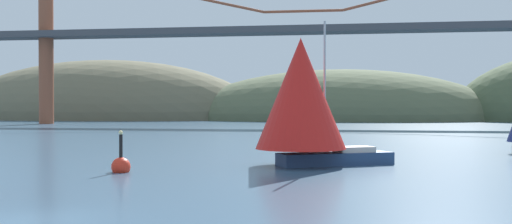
# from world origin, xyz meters

# --- Properties ---
(ground_plane) EXTENTS (360.00, 360.00, 0.00)m
(ground_plane) POSITION_xyz_m (0.00, 0.00, 0.00)
(ground_plane) COLOR #385670
(headland_left) EXTENTS (82.51, 44.00, 30.17)m
(headland_left) POSITION_xyz_m (-55.00, 135.00, 0.00)
(headland_left) COLOR #6B664C
(headland_left) RESTS_ON ground_plane
(headland_center) EXTENTS (77.40, 44.00, 24.33)m
(headland_center) POSITION_xyz_m (5.00, 135.00, 0.00)
(headland_center) COLOR #5B6647
(headland_center) RESTS_ON ground_plane
(suspension_bridge) EXTENTS (135.87, 6.00, 40.49)m
(suspension_bridge) POSITION_xyz_m (0.00, 95.00, 18.51)
(suspension_bridge) COLOR brown
(suspension_bridge) RESTS_ON ground_plane
(sailboat_red_spinnaker) EXTENTS (9.72, 7.71, 9.17)m
(sailboat_red_spinnaker) POSITION_xyz_m (7.08, 20.02, 4.35)
(sailboat_red_spinnaker) COLOR navy
(sailboat_red_spinnaker) RESTS_ON ground_plane
(channel_buoy) EXTENTS (1.10, 1.10, 2.64)m
(channel_buoy) POSITION_xyz_m (-2.86, 14.75, 0.37)
(channel_buoy) COLOR red
(channel_buoy) RESTS_ON ground_plane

